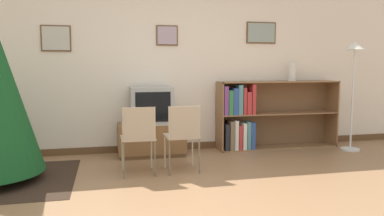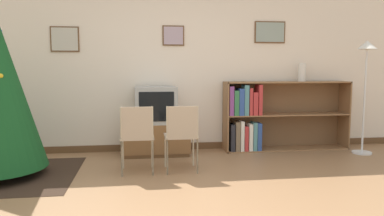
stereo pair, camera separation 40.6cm
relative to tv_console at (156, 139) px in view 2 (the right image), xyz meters
name	(u,v)px [view 2 (the right image)]	position (x,y,z in m)	size (l,w,h in m)	color
ground_plane	(189,209)	(0.20, -2.16, -0.23)	(24.00, 24.00, 0.00)	#936B47
wall_back	(168,62)	(0.20, 0.32, 1.12)	(8.27, 0.11, 2.70)	silver
tv_console	(156,139)	(0.00, 0.00, 0.00)	(0.95, 0.51, 0.46)	brown
television	(156,105)	(0.00, 0.00, 0.49)	(0.59, 0.50, 0.53)	#9E9E99
folding_chair_left	(137,135)	(-0.27, -0.97, 0.24)	(0.40, 0.40, 0.82)	tan
folding_chair_right	(182,134)	(0.27, -0.97, 0.24)	(0.40, 0.40, 0.82)	tan
bookshelf	(264,117)	(1.65, 0.08, 0.28)	(1.94, 0.36, 1.05)	olive
vase	(302,72)	(2.26, 0.12, 0.96)	(0.12, 0.12, 0.28)	silver
standing_lamp	(366,67)	(3.02, -0.36, 1.03)	(0.28, 0.28, 1.65)	silver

